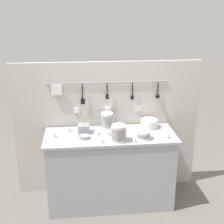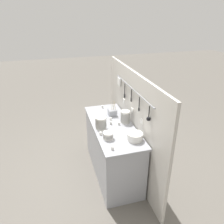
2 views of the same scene
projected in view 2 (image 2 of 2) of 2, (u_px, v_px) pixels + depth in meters
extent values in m
plane|color=#666059|center=(112.00, 171.00, 3.80)|extent=(20.00, 20.00, 0.00)
cube|color=#9EA0A8|center=(112.00, 125.00, 3.41)|extent=(1.56, 0.62, 0.03)
cube|color=#9EA0A8|center=(112.00, 150.00, 3.60)|extent=(1.50, 0.59, 0.89)
cube|color=#BCB7AD|center=(133.00, 125.00, 3.51)|extent=(2.36, 0.04, 1.73)
cylinder|color=#93969E|center=(133.00, 89.00, 3.24)|extent=(1.46, 0.01, 0.01)
sphere|color=#93969E|center=(118.00, 76.00, 3.87)|extent=(0.02, 0.02, 0.02)
sphere|color=#93969E|center=(154.00, 108.00, 2.60)|extent=(0.02, 0.02, 0.02)
cube|color=silver|center=(119.00, 82.00, 3.80)|extent=(0.13, 0.02, 0.13)
cylinder|color=#93969E|center=(120.00, 78.00, 3.78)|extent=(0.00, 0.01, 0.02)
cylinder|color=black|center=(125.00, 89.00, 3.55)|extent=(0.01, 0.01, 0.19)
cube|color=black|center=(125.00, 96.00, 3.60)|extent=(0.05, 0.01, 0.07)
cylinder|color=#93969E|center=(126.00, 83.00, 3.51)|extent=(0.01, 0.01, 0.02)
cylinder|color=black|center=(131.00, 94.00, 3.28)|extent=(0.01, 0.01, 0.14)
cube|color=black|center=(131.00, 100.00, 3.32)|extent=(0.04, 0.01, 0.06)
cylinder|color=#93969E|center=(132.00, 89.00, 3.25)|extent=(0.01, 0.01, 0.02)
cylinder|color=black|center=(139.00, 102.00, 3.01)|extent=(0.01, 0.01, 0.16)
ellipsoid|color=black|center=(139.00, 109.00, 3.05)|extent=(0.04, 0.02, 0.06)
cylinder|color=#93969E|center=(140.00, 96.00, 2.97)|extent=(0.01, 0.01, 0.02)
cylinder|color=black|center=(149.00, 112.00, 2.73)|extent=(0.01, 0.01, 0.16)
sphere|color=black|center=(149.00, 119.00, 2.77)|extent=(0.06, 0.06, 0.06)
cylinder|color=#93969E|center=(150.00, 105.00, 2.69)|extent=(0.00, 0.01, 0.02)
cube|color=white|center=(124.00, 101.00, 3.73)|extent=(0.07, 0.01, 0.07)
cube|color=white|center=(132.00, 110.00, 3.39)|extent=(0.07, 0.01, 0.07)
cube|color=white|center=(142.00, 121.00, 3.05)|extent=(0.07, 0.01, 0.07)
cylinder|color=silver|center=(108.00, 137.00, 3.02)|extent=(0.14, 0.14, 0.05)
cylinder|color=silver|center=(108.00, 136.00, 3.01)|extent=(0.14, 0.14, 0.05)
cylinder|color=silver|center=(108.00, 134.00, 3.00)|extent=(0.14, 0.14, 0.05)
cylinder|color=silver|center=(101.00, 127.00, 3.27)|extent=(0.17, 0.17, 0.05)
cylinder|color=silver|center=(101.00, 125.00, 3.26)|extent=(0.17, 0.17, 0.05)
cylinder|color=silver|center=(101.00, 124.00, 3.25)|extent=(0.17, 0.17, 0.05)
cylinder|color=silver|center=(101.00, 122.00, 3.24)|extent=(0.17, 0.17, 0.05)
cylinder|color=silver|center=(101.00, 120.00, 3.23)|extent=(0.17, 0.17, 0.05)
cylinder|color=silver|center=(101.00, 119.00, 3.21)|extent=(0.17, 0.17, 0.05)
cylinder|color=silver|center=(125.00, 121.00, 3.46)|extent=(0.15, 0.15, 0.05)
cylinder|color=silver|center=(125.00, 119.00, 3.44)|extent=(0.15, 0.15, 0.05)
cylinder|color=silver|center=(125.00, 118.00, 3.43)|extent=(0.15, 0.15, 0.05)
cylinder|color=silver|center=(125.00, 116.00, 3.42)|extent=(0.15, 0.15, 0.05)
cylinder|color=silver|center=(125.00, 114.00, 3.41)|extent=(0.15, 0.15, 0.05)
cylinder|color=silver|center=(125.00, 113.00, 3.40)|extent=(0.15, 0.15, 0.05)
cylinder|color=silver|center=(135.00, 139.00, 3.00)|extent=(0.21, 0.21, 0.01)
cylinder|color=silver|center=(135.00, 139.00, 3.00)|extent=(0.21, 0.21, 0.01)
cylinder|color=silver|center=(135.00, 138.00, 2.99)|extent=(0.21, 0.21, 0.01)
cylinder|color=silver|center=(135.00, 138.00, 2.99)|extent=(0.21, 0.21, 0.01)
cylinder|color=silver|center=(135.00, 137.00, 2.98)|extent=(0.21, 0.21, 0.01)
cylinder|color=silver|center=(135.00, 136.00, 2.98)|extent=(0.21, 0.21, 0.01)
cylinder|color=silver|center=(135.00, 136.00, 2.98)|extent=(0.21, 0.21, 0.01)
cylinder|color=silver|center=(135.00, 135.00, 2.97)|extent=(0.21, 0.21, 0.01)
cylinder|color=silver|center=(135.00, 134.00, 2.97)|extent=(0.21, 0.21, 0.01)
cylinder|color=silver|center=(135.00, 134.00, 2.96)|extent=(0.21, 0.21, 0.01)
cylinder|color=#93969E|center=(103.00, 116.00, 3.64)|extent=(0.12, 0.12, 0.04)
cube|color=#93969E|center=(112.00, 113.00, 3.67)|extent=(0.13, 0.13, 0.11)
cylinder|color=#C6B793|center=(114.00, 107.00, 3.61)|extent=(0.04, 0.04, 0.21)
cylinder|color=#C6B793|center=(114.00, 106.00, 3.67)|extent=(0.02, 0.01, 0.20)
cylinder|color=#C6B793|center=(113.00, 108.00, 3.64)|extent=(0.02, 0.02, 0.17)
cylinder|color=#C6B793|center=(111.00, 109.00, 3.62)|extent=(0.01, 0.01, 0.16)
cylinder|color=#C6B793|center=(115.00, 107.00, 3.61)|extent=(0.01, 0.03, 0.21)
cylinder|color=silver|center=(103.00, 107.00, 3.96)|extent=(0.04, 0.04, 0.05)
cylinder|color=silver|center=(97.00, 122.00, 3.44)|extent=(0.04, 0.04, 0.05)
cylinder|color=silver|center=(119.00, 124.00, 3.38)|extent=(0.04, 0.04, 0.05)
cylinder|color=silver|center=(111.00, 119.00, 3.52)|extent=(0.04, 0.04, 0.05)
cylinder|color=silver|center=(112.00, 148.00, 2.79)|extent=(0.04, 0.04, 0.05)
cylinder|color=silver|center=(111.00, 123.00, 3.40)|extent=(0.04, 0.04, 0.05)
cylinder|color=silver|center=(101.00, 133.00, 3.11)|extent=(0.04, 0.04, 0.05)
cylinder|color=silver|center=(113.00, 109.00, 3.85)|extent=(0.04, 0.04, 0.05)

